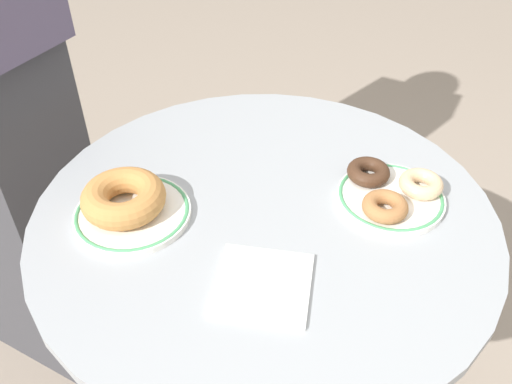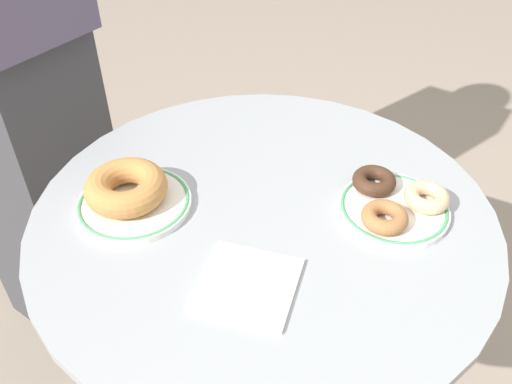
% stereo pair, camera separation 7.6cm
% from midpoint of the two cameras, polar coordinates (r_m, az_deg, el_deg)
% --- Properties ---
extents(cafe_table, '(0.70, 0.70, 0.70)m').
position_cam_midpoint_polar(cafe_table, '(0.99, 2.90, -12.49)').
color(cafe_table, '#999EA3').
rests_on(cafe_table, ground).
extents(plate_left, '(0.17, 0.17, 0.01)m').
position_cam_midpoint_polar(plate_left, '(0.83, -10.24, -1.24)').
color(plate_left, white).
rests_on(plate_left, cafe_table).
extents(plate_right, '(0.16, 0.16, 0.01)m').
position_cam_midpoint_polar(plate_right, '(0.84, 16.86, -1.59)').
color(plate_right, white).
rests_on(plate_right, cafe_table).
extents(donut_old_fashioned, '(0.17, 0.17, 0.04)m').
position_cam_midpoint_polar(donut_old_fashioned, '(0.82, -11.07, 0.40)').
color(donut_old_fashioned, '#BC7F42').
rests_on(donut_old_fashioned, plate_left).
extents(donut_glazed, '(0.09, 0.09, 0.02)m').
position_cam_midpoint_polar(donut_glazed, '(0.85, 20.11, -0.63)').
color(donut_glazed, '#E0B789').
rests_on(donut_glazed, plate_right).
extents(donut_chocolate, '(0.08, 0.08, 0.02)m').
position_cam_midpoint_polar(donut_chocolate, '(0.86, 14.92, 1.06)').
color(donut_chocolate, '#422819').
rests_on(donut_chocolate, plate_right).
extents(donut_cinnamon, '(0.10, 0.10, 0.02)m').
position_cam_midpoint_polar(donut_cinnamon, '(0.80, 16.16, -2.69)').
color(donut_cinnamon, '#A36B3D').
rests_on(donut_cinnamon, plate_right).
extents(paper_napkin, '(0.15, 0.15, 0.01)m').
position_cam_midpoint_polar(paper_napkin, '(0.71, 2.22, -9.87)').
color(paper_napkin, white).
rests_on(paper_napkin, cafe_table).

